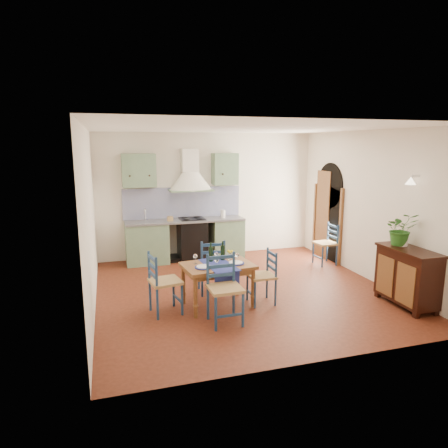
% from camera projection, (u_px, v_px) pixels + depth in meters
% --- Properties ---
extents(floor, '(5.00, 5.00, 0.00)m').
position_uv_depth(floor, '(243.00, 290.00, 7.06)').
color(floor, '#421A0E').
rests_on(floor, ground).
extents(back_wall, '(5.00, 0.96, 2.80)m').
position_uv_depth(back_wall, '(190.00, 213.00, 8.88)').
color(back_wall, silver).
rests_on(back_wall, ground).
extents(right_wall, '(0.26, 5.00, 2.80)m').
position_uv_depth(right_wall, '(360.00, 207.00, 7.76)').
color(right_wall, silver).
rests_on(right_wall, ground).
extents(left_wall, '(0.04, 5.00, 2.80)m').
position_uv_depth(left_wall, '(90.00, 220.00, 6.09)').
color(left_wall, silver).
rests_on(left_wall, ground).
extents(ceiling, '(5.00, 5.00, 0.01)m').
position_uv_depth(ceiling, '(245.00, 128.00, 6.52)').
color(ceiling, white).
rests_on(ceiling, back_wall).
extents(dining_table, '(1.16, 0.89, 1.00)m').
position_uv_depth(dining_table, '(218.00, 269.00, 6.27)').
color(dining_table, brown).
rests_on(dining_table, ground).
extents(chair_near, '(0.48, 0.48, 1.00)m').
position_uv_depth(chair_near, '(224.00, 288.00, 5.70)').
color(chair_near, navy).
rests_on(chair_near, ground).
extents(chair_far, '(0.48, 0.48, 0.96)m').
position_uv_depth(chair_far, '(212.00, 265.00, 6.86)').
color(chair_far, navy).
rests_on(chair_far, ground).
extents(chair_left, '(0.51, 0.51, 0.95)m').
position_uv_depth(chair_left, '(163.00, 282.00, 6.01)').
color(chair_left, navy).
rests_on(chair_left, ground).
extents(chair_right, '(0.41, 0.41, 0.87)m').
position_uv_depth(chair_right, '(263.00, 276.00, 6.42)').
color(chair_right, navy).
rests_on(chair_right, ground).
extents(chair_spare, '(0.44, 0.44, 0.88)m').
position_uv_depth(chair_spare, '(326.00, 243.00, 8.54)').
color(chair_spare, navy).
rests_on(chair_spare, ground).
extents(sideboard, '(0.50, 1.05, 0.94)m').
position_uv_depth(sideboard, '(407.00, 275.00, 6.30)').
color(sideboard, black).
rests_on(sideboard, ground).
extents(potted_plant, '(0.60, 0.57, 0.54)m').
position_uv_depth(potted_plant, '(401.00, 229.00, 6.40)').
color(potted_plant, '#245C1C').
rests_on(potted_plant, sideboard).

